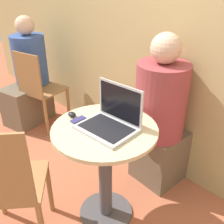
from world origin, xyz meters
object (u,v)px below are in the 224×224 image
Objects in this scene: cell_phone at (78,120)px; chair_empty at (9,188)px; laptop at (111,120)px; person_seated at (164,125)px.

cell_phone is 0.58m from chair_empty.
laptop reaches higher than cell_phone.
chair_empty is at bearing -100.43° from person_seated.
cell_phone is at bearing -154.85° from laptop.
cell_phone is at bearing -105.02° from person_seated.
cell_phone is (-0.21, -0.10, -0.05)m from laptop.
chair_empty is at bearing -111.78° from laptop.
laptop is 0.73m from chair_empty.
chair_empty is (-0.24, -0.60, -0.33)m from laptop.
chair_empty is (-0.03, -0.51, -0.28)m from cell_phone.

